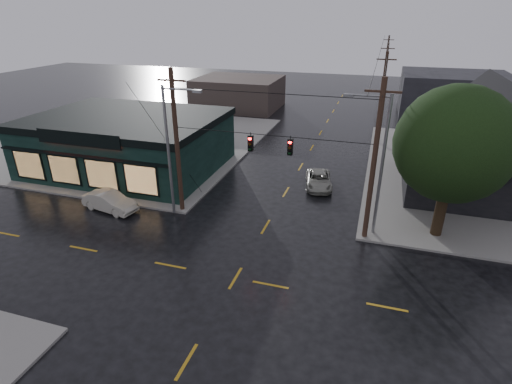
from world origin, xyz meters
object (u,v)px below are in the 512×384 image
(utility_pole_ne, at_px, (364,238))
(sedan_cream, at_px, (110,202))
(corner_tree, at_px, (455,145))
(utility_pole_nw, at_px, (183,211))
(suv_silver, at_px, (319,180))

(utility_pole_ne, height_order, sedan_cream, utility_pole_ne)
(corner_tree, xyz_separation_m, utility_pole_nw, (-17.42, -1.69, -6.20))
(utility_pole_nw, relative_size, utility_pole_ne, 1.00)
(sedan_cream, bearing_deg, corner_tree, -71.40)
(corner_tree, distance_m, suv_silver, 11.67)
(corner_tree, height_order, suv_silver, corner_tree)
(corner_tree, bearing_deg, utility_pole_nw, -174.48)
(sedan_cream, distance_m, suv_silver, 16.47)
(suv_silver, bearing_deg, corner_tree, -44.66)
(sedan_cream, bearing_deg, utility_pole_nw, -62.98)
(corner_tree, bearing_deg, suv_silver, 146.76)
(utility_pole_nw, bearing_deg, suv_silver, 39.53)
(sedan_cream, relative_size, suv_silver, 0.97)
(utility_pole_nw, relative_size, sedan_cream, 2.36)
(corner_tree, distance_m, utility_pole_nw, 18.57)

